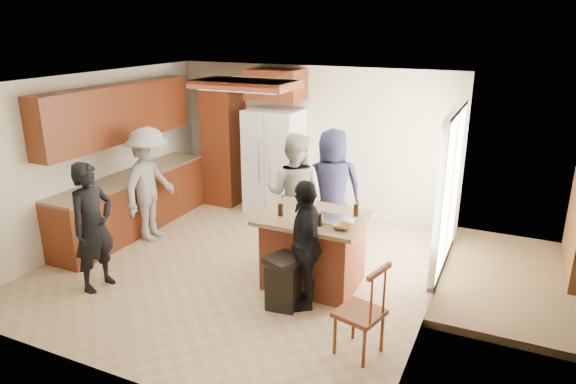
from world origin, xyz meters
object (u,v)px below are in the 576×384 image
at_px(person_behind_right, 332,188).
at_px(refrigerator, 274,162).
at_px(person_counter, 150,185).
at_px(kitchen_island, 314,250).
at_px(person_behind_left, 294,194).
at_px(person_front_left, 93,227).
at_px(spindle_chair, 361,314).
at_px(trash_bin, 283,282).
at_px(person_side_right, 305,245).

height_order(person_behind_right, refrigerator, refrigerator).
height_order(person_counter, kitchen_island, person_counter).
distance_m(person_behind_left, person_behind_right, 0.60).
bearing_deg(person_behind_left, person_front_left, 40.23).
distance_m(person_behind_right, spindle_chair, 2.72).
relative_size(kitchen_island, trash_bin, 2.03).
bearing_deg(person_behind_left, person_side_right, 110.76).
distance_m(person_counter, trash_bin, 2.89).
height_order(person_side_right, refrigerator, refrigerator).
bearing_deg(person_behind_right, spindle_chair, 89.21).
relative_size(person_front_left, trash_bin, 2.58).
relative_size(person_side_right, kitchen_island, 1.20).
xyz_separation_m(person_side_right, trash_bin, (-0.21, -0.15, -0.45)).
distance_m(person_behind_right, person_counter, 2.72).
height_order(person_behind_left, spindle_chair, person_behind_left).
bearing_deg(person_behind_left, person_counter, 4.80).
relative_size(person_counter, kitchen_island, 1.35).
xyz_separation_m(refrigerator, kitchen_island, (1.61, -2.17, -0.43)).
bearing_deg(refrigerator, person_front_left, -103.50).
height_order(person_front_left, person_side_right, person_front_left).
bearing_deg(refrigerator, person_behind_left, -54.11).
height_order(person_counter, refrigerator, refrigerator).
relative_size(person_front_left, kitchen_island, 1.27).
distance_m(person_front_left, person_behind_left, 2.69).
bearing_deg(refrigerator, person_behind_right, -33.34).
height_order(person_behind_left, kitchen_island, person_behind_left).
relative_size(person_side_right, person_counter, 0.89).
distance_m(person_counter, kitchen_island, 2.83).
relative_size(person_behind_right, spindle_chair, 1.77).
bearing_deg(refrigerator, trash_bin, -62.10).
height_order(person_front_left, spindle_chair, person_front_left).
distance_m(person_front_left, refrigerator, 3.46).
xyz_separation_m(person_behind_right, person_side_right, (0.32, -1.77, -0.11)).
bearing_deg(person_front_left, trash_bin, -72.04).
bearing_deg(spindle_chair, refrigerator, 127.89).
height_order(person_behind_right, person_side_right, person_behind_right).
distance_m(person_side_right, spindle_chair, 1.13).
bearing_deg(spindle_chair, person_counter, 158.63).
xyz_separation_m(person_counter, refrigerator, (1.17, 1.85, 0.03)).
relative_size(person_counter, spindle_chair, 1.74).
xyz_separation_m(person_behind_right, trash_bin, (0.11, -1.91, -0.56)).
xyz_separation_m(person_behind_left, person_behind_right, (0.40, 0.45, 0.00)).
bearing_deg(person_behind_left, refrigerator, -62.16).
bearing_deg(spindle_chair, trash_bin, 155.64).
bearing_deg(person_behind_left, kitchen_island, 119.60).
bearing_deg(trash_bin, spindle_chair, -24.36).
bearing_deg(person_behind_right, person_front_left, 20.99).
relative_size(refrigerator, kitchen_island, 1.41).
xyz_separation_m(person_counter, kitchen_island, (2.78, -0.32, -0.39)).
distance_m(person_counter, spindle_chair, 4.05).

